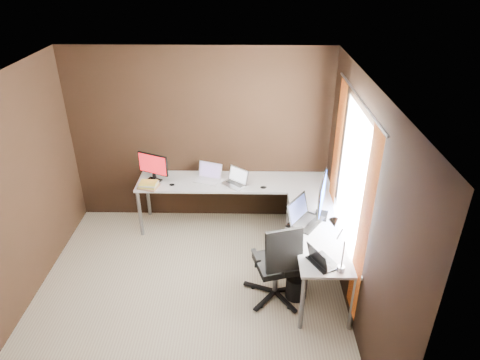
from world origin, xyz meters
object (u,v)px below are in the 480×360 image
object	(u,v)px
monitor_left	(153,166)
wastebasket	(296,287)
book_stack	(148,185)
office_chair	(277,276)
laptop_white	(209,176)
laptop_silver	(236,181)
monitor_right	(322,196)
drawer_pedestal	(303,222)
desk_lamp	(337,238)
laptop_black_big	(303,217)
laptop_black_small	(321,260)

from	to	relation	value
monitor_left	wastebasket	size ratio (longest dim) A/B	1.53
book_stack	office_chair	bearing A→B (deg)	-36.73
monitor_left	laptop_white	distance (m)	0.77
laptop_silver	wastebasket	world-z (taller)	laptop_silver
monitor_left	book_stack	world-z (taller)	monitor_left
monitor_right	wastebasket	distance (m)	1.09
drawer_pedestal	book_stack	bearing A→B (deg)	175.90
desk_lamp	office_chair	size ratio (longest dim) A/B	0.55
drawer_pedestal	monitor_left	distance (m)	2.18
drawer_pedestal	desk_lamp	world-z (taller)	desk_lamp
book_stack	office_chair	world-z (taller)	office_chair
laptop_white	desk_lamp	world-z (taller)	desk_lamp
monitor_left	laptop_black_big	size ratio (longest dim) A/B	0.81
office_chair	wastebasket	bearing A→B (deg)	-14.33
monitor_right	desk_lamp	size ratio (longest dim) A/B	1.04
drawer_pedestal	laptop_white	distance (m)	1.44
laptop_silver	office_chair	size ratio (longest dim) A/B	0.38
laptop_white	office_chair	size ratio (longest dim) A/B	0.39
laptop_white	office_chair	bearing A→B (deg)	-39.44
laptop_white	book_stack	xyz separation A→B (m)	(-0.79, -0.24, -0.01)
laptop_white	desk_lamp	xyz separation A→B (m)	(1.41, -1.82, 0.31)
laptop_silver	book_stack	size ratio (longest dim) A/B	1.35
desk_lamp	monitor_right	bearing A→B (deg)	103.33
laptop_black_small	desk_lamp	distance (m)	0.34
laptop_black_big	desk_lamp	distance (m)	0.89
book_stack	monitor_right	bearing A→B (deg)	-16.43
laptop_black_big	wastebasket	size ratio (longest dim) A/B	1.88
laptop_white	laptop_black_big	distance (m)	1.56
laptop_black_big	office_chair	bearing A→B (deg)	-178.73
drawer_pedestal	laptop_black_small	size ratio (longest dim) A/B	1.59
monitor_left	laptop_black_big	bearing A→B (deg)	-2.69
monitor_right	laptop_silver	xyz separation A→B (m)	(-1.03, 0.77, -0.23)
monitor_right	desk_lamp	distance (m)	0.94
laptop_silver	laptop_black_small	bearing A→B (deg)	-21.52
monitor_left	laptop_silver	bearing A→B (deg)	19.69
monitor_right	laptop_black_small	world-z (taller)	monitor_right
monitor_right	laptop_white	xyz separation A→B (m)	(-1.41, 0.89, -0.23)
drawer_pedestal	laptop_black_big	distance (m)	0.80
book_stack	wastebasket	bearing A→B (deg)	-33.13
laptop_silver	desk_lamp	world-z (taller)	desk_lamp
book_stack	laptop_black_small	bearing A→B (deg)	-36.57
monitor_left	laptop_silver	world-z (taller)	monitor_left
desk_lamp	office_chair	distance (m)	1.01
book_stack	desk_lamp	xyz separation A→B (m)	(2.20, -1.59, 0.32)
monitor_right	laptop_black_small	distance (m)	0.93
monitor_right	laptop_black_big	xyz separation A→B (m)	(-0.22, -0.12, -0.22)
laptop_black_small	wastebasket	xyz separation A→B (m)	(-0.18, 0.30, -0.64)
drawer_pedestal	laptop_black_big	size ratio (longest dim) A/B	1.14
laptop_white	office_chair	world-z (taller)	office_chair
laptop_silver	laptop_black_small	size ratio (longest dim) A/B	1.05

